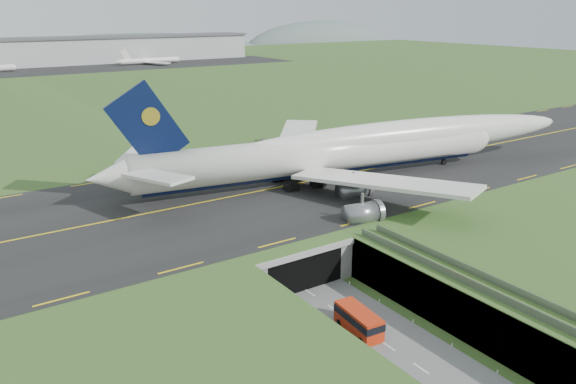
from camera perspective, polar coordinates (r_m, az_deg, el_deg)
ground at (r=71.61m, az=5.62°, el=-12.52°), size 900.00×900.00×0.00m
airfield_deck at (r=70.14m, az=5.70°, el=-10.41°), size 800.00×800.00×6.00m
trench_road at (r=66.85m, az=9.82°, el=-15.05°), size 12.00×75.00×0.20m
taxiway at (r=94.49m, az=-6.98°, el=-0.75°), size 800.00×44.00×0.18m
tunnel_portal at (r=82.19m, az=-1.70°, el=-5.62°), size 17.00×22.30×6.00m
guideway at (r=65.77m, az=24.42°, el=-11.83°), size 3.00×53.00×7.05m
jumbo_jet at (r=105.97m, az=7.02°, el=4.41°), size 98.15×61.88×20.76m
shuttle_tram at (r=67.97m, az=7.19°, el=-12.87°), size 3.22×7.06×2.81m
distant_hills at (r=490.11m, az=-21.85°, el=12.06°), size 700.00×91.00×60.00m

